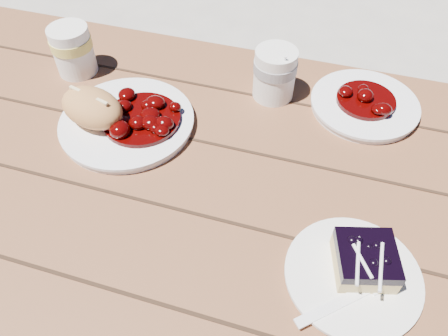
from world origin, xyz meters
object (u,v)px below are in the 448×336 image
(bread_roll, at_px, (92,108))
(second_cup, at_px, (73,50))
(dessert_plate, at_px, (353,276))
(blueberry_cake, at_px, (365,260))
(picnic_table, at_px, (71,192))
(coffee_cup, at_px, (275,74))
(second_plate, at_px, (364,105))
(main_plate, at_px, (127,123))

(bread_roll, relative_size, second_cup, 1.24)
(dessert_plate, relative_size, blueberry_cake, 1.89)
(dessert_plate, bearing_deg, picnic_table, 168.18)
(coffee_cup, distance_m, second_plate, 0.19)
(dessert_plate, distance_m, second_cup, 0.72)
(bread_roll, xyz_separation_m, second_cup, (-0.12, 0.15, 0.00))
(main_plate, xyz_separation_m, bread_roll, (-0.05, -0.02, 0.04))
(picnic_table, distance_m, bread_roll, 0.23)
(blueberry_cake, xyz_separation_m, coffee_cup, (-0.21, 0.36, 0.02))
(main_plate, relative_size, blueberry_cake, 2.48)
(second_plate, bearing_deg, blueberry_cake, -85.86)
(bread_roll, bearing_deg, coffee_cup, 32.49)
(main_plate, distance_m, second_plate, 0.47)
(main_plate, distance_m, second_cup, 0.23)
(bread_roll, bearing_deg, main_plate, 19.98)
(second_plate, bearing_deg, coffee_cup, -176.65)
(picnic_table, distance_m, main_plate, 0.23)
(blueberry_cake, distance_m, coffee_cup, 0.42)
(coffee_cup, xyz_separation_m, second_plate, (0.19, 0.01, -0.04))
(blueberry_cake, bearing_deg, second_plate, 78.93)
(main_plate, xyz_separation_m, second_plate, (0.44, 0.19, 0.00))
(coffee_cup, relative_size, second_cup, 1.00)
(picnic_table, bearing_deg, blueberry_cake, -10.22)
(blueberry_cake, distance_m, second_plate, 0.37)
(second_cup, bearing_deg, dessert_plate, -27.72)
(main_plate, height_order, second_plate, same)
(picnic_table, relative_size, coffee_cup, 19.04)
(dessert_plate, distance_m, blueberry_cake, 0.03)
(coffee_cup, height_order, second_plate, coffee_cup)
(blueberry_cake, bearing_deg, main_plate, 142.86)
(second_plate, bearing_deg, main_plate, -157.01)
(dessert_plate, relative_size, second_cup, 1.84)
(picnic_table, xyz_separation_m, blueberry_cake, (0.59, -0.11, 0.19))
(main_plate, relative_size, coffee_cup, 2.41)
(picnic_table, xyz_separation_m, coffee_cup, (0.38, 0.25, 0.21))
(coffee_cup, bearing_deg, second_plate, 3.35)
(bread_roll, height_order, second_cup, second_cup)
(main_plate, distance_m, bread_roll, 0.07)
(bread_roll, distance_m, second_plate, 0.53)
(dessert_plate, height_order, second_plate, second_plate)
(bread_roll, xyz_separation_m, coffee_cup, (0.30, 0.19, 0.00))
(second_plate, xyz_separation_m, second_cup, (-0.62, -0.05, 0.04))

